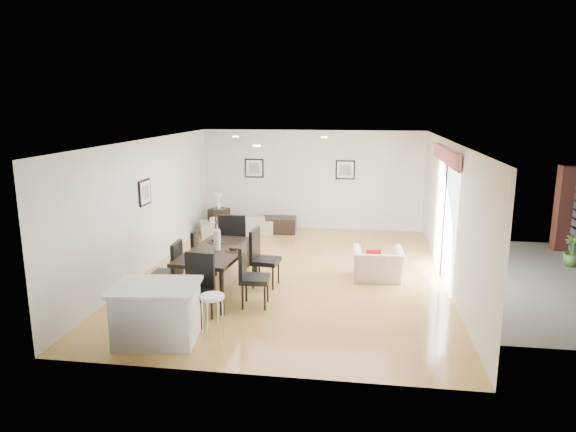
# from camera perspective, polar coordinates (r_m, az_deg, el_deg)

# --- Properties ---
(ground) EXTENTS (8.00, 8.00, 0.00)m
(ground) POSITION_cam_1_polar(r_m,az_deg,el_deg) (10.50, 0.49, -6.47)
(ground) COLOR tan
(ground) RESTS_ON ground
(wall_back) EXTENTS (6.00, 0.04, 2.70)m
(wall_back) POSITION_cam_1_polar(r_m,az_deg,el_deg) (14.06, 2.69, 4.01)
(wall_back) COLOR silver
(wall_back) RESTS_ON ground
(wall_front) EXTENTS (6.00, 0.04, 2.70)m
(wall_front) POSITION_cam_1_polar(r_m,az_deg,el_deg) (6.33, -4.35, -6.47)
(wall_front) COLOR silver
(wall_front) RESTS_ON ground
(wall_left) EXTENTS (0.04, 8.00, 2.70)m
(wall_left) POSITION_cam_1_polar(r_m,az_deg,el_deg) (10.95, -15.25, 1.18)
(wall_left) COLOR silver
(wall_left) RESTS_ON ground
(wall_right) EXTENTS (0.04, 8.00, 2.70)m
(wall_right) POSITION_cam_1_polar(r_m,az_deg,el_deg) (10.20, 17.46, 0.25)
(wall_right) COLOR silver
(wall_right) RESTS_ON ground
(ceiling) EXTENTS (6.00, 8.00, 0.02)m
(ceiling) POSITION_cam_1_polar(r_m,az_deg,el_deg) (9.96, 0.52, 8.39)
(ceiling) COLOR white
(ceiling) RESTS_ON wall_back
(sofa) EXTENTS (1.99, 1.33, 0.54)m
(sofa) POSITION_cam_1_polar(r_m,az_deg,el_deg) (13.58, -5.77, -0.97)
(sofa) COLOR gray
(sofa) RESTS_ON ground
(armchair) EXTENTS (0.98, 0.86, 0.62)m
(armchair) POSITION_cam_1_polar(r_m,az_deg,el_deg) (10.26, 9.90, -5.31)
(armchair) COLOR beige
(armchair) RESTS_ON ground
(courtyard_plant_b) EXTENTS (0.37, 0.37, 0.67)m
(courtyard_plant_b) POSITION_cam_1_polar(r_m,az_deg,el_deg) (12.48, 29.07, -3.42)
(courtyard_plant_b) COLOR #415E28
(courtyard_plant_b) RESTS_ON ground
(dining_table) EXTENTS (1.18, 2.06, 0.82)m
(dining_table) POSITION_cam_1_polar(r_m,az_deg,el_deg) (9.35, -7.84, -4.22)
(dining_table) COLOR black
(dining_table) RESTS_ON ground
(dining_chair_wnear) EXTENTS (0.50, 0.50, 1.07)m
(dining_chair_wnear) POSITION_cam_1_polar(r_m,az_deg,el_deg) (9.16, -12.88, -5.69)
(dining_chair_wnear) COLOR black
(dining_chair_wnear) RESTS_ON ground
(dining_chair_wfar) EXTENTS (0.51, 0.51, 1.04)m
(dining_chair_wfar) POSITION_cam_1_polar(r_m,az_deg,el_deg) (10.06, -10.88, -4.08)
(dining_chair_wfar) COLOR black
(dining_chair_wfar) RESTS_ON ground
(dining_chair_enear) EXTENTS (0.51, 0.51, 1.07)m
(dining_chair_enear) POSITION_cam_1_polar(r_m,az_deg,el_deg) (8.76, -4.29, -6.25)
(dining_chair_enear) COLOR black
(dining_chair_enear) RESTS_ON ground
(dining_chair_efar) EXTENTS (0.55, 0.55, 1.10)m
(dining_chair_efar) POSITION_cam_1_polar(r_m,az_deg,el_deg) (9.70, -3.03, -4.29)
(dining_chair_efar) COLOR black
(dining_chair_efar) RESTS_ON ground
(dining_chair_head) EXTENTS (0.55, 0.55, 1.10)m
(dining_chair_head) POSITION_cam_1_polar(r_m,az_deg,el_deg) (8.28, -10.06, -7.45)
(dining_chair_head) COLOR black
(dining_chair_head) RESTS_ON ground
(dining_chair_foot) EXTENTS (0.56, 0.56, 1.23)m
(dining_chair_foot) POSITION_cam_1_polar(r_m,az_deg,el_deg) (10.49, -6.02, -2.64)
(dining_chair_foot) COLOR black
(dining_chair_foot) RESTS_ON ground
(vase) EXTENTS (0.84, 1.38, 0.78)m
(vase) POSITION_cam_1_polar(r_m,az_deg,el_deg) (9.24, -7.92, -1.68)
(vase) COLOR white
(vase) RESTS_ON dining_table
(coffee_table) EXTENTS (1.06, 0.68, 0.41)m
(coffee_table) POSITION_cam_1_polar(r_m,az_deg,el_deg) (13.79, -1.24, -0.99)
(coffee_table) COLOR black
(coffee_table) RESTS_ON ground
(side_table) EXTENTS (0.56, 0.56, 0.60)m
(side_table) POSITION_cam_1_polar(r_m,az_deg,el_deg) (14.15, -7.65, -0.35)
(side_table) COLOR black
(side_table) RESTS_ON ground
(table_lamp) EXTENTS (0.22, 0.22, 0.42)m
(table_lamp) POSITION_cam_1_polar(r_m,az_deg,el_deg) (14.03, -7.72, 1.93)
(table_lamp) COLOR white
(table_lamp) RESTS_ON side_table
(cushion) EXTENTS (0.29, 0.14, 0.28)m
(cushion) POSITION_cam_1_polar(r_m,az_deg,el_deg) (10.12, 9.45, -4.46)
(cushion) COLOR maroon
(cushion) RESTS_ON armchair
(kitchen_island) EXTENTS (1.31, 1.07, 0.85)m
(kitchen_island) POSITION_cam_1_polar(r_m,az_deg,el_deg) (7.80, -14.37, -10.35)
(kitchen_island) COLOR silver
(kitchen_island) RESTS_ON ground
(bar_stool) EXTENTS (0.34, 0.34, 0.75)m
(bar_stool) POSITION_cam_1_polar(r_m,az_deg,el_deg) (7.45, -8.39, -9.44)
(bar_stool) COLOR white
(bar_stool) RESTS_ON ground
(framed_print_back_left) EXTENTS (0.52, 0.04, 0.52)m
(framed_print_back_left) POSITION_cam_1_polar(r_m,az_deg,el_deg) (14.23, -3.76, 5.32)
(framed_print_back_left) COLOR black
(framed_print_back_left) RESTS_ON wall_back
(framed_print_back_right) EXTENTS (0.52, 0.04, 0.52)m
(framed_print_back_right) POSITION_cam_1_polar(r_m,az_deg,el_deg) (13.93, 6.39, 5.12)
(framed_print_back_right) COLOR black
(framed_print_back_right) RESTS_ON wall_back
(framed_print_left_wall) EXTENTS (0.04, 0.52, 0.52)m
(framed_print_left_wall) POSITION_cam_1_polar(r_m,az_deg,el_deg) (10.70, -15.62, 2.55)
(framed_print_left_wall) COLOR black
(framed_print_left_wall) RESTS_ON wall_left
(sliding_door) EXTENTS (0.12, 2.70, 2.57)m
(sliding_door) POSITION_cam_1_polar(r_m,az_deg,el_deg) (10.42, 17.08, 2.29)
(sliding_door) COLOR white
(sliding_door) RESTS_ON wall_right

